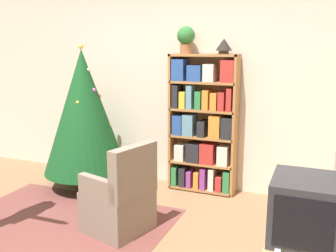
{
  "coord_description": "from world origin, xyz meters",
  "views": [
    {
      "loc": [
        1.81,
        -2.42,
        1.82
      ],
      "look_at": [
        0.43,
        0.97,
        1.05
      ],
      "focal_mm": 40.0,
      "sensor_mm": 36.0,
      "label": 1
    }
  ],
  "objects_px": {
    "christmas_tree": "(84,112)",
    "table_lamp": "(224,45)",
    "potted_plant": "(186,38)",
    "television": "(305,209)",
    "armchair": "(121,201)",
    "bookshelf": "(203,125)"
  },
  "relations": [
    {
      "from": "christmas_tree",
      "to": "table_lamp",
      "type": "height_order",
      "value": "table_lamp"
    },
    {
      "from": "christmas_tree",
      "to": "potted_plant",
      "type": "distance_m",
      "value": 1.6
    },
    {
      "from": "christmas_tree",
      "to": "table_lamp",
      "type": "distance_m",
      "value": 1.94
    },
    {
      "from": "potted_plant",
      "to": "table_lamp",
      "type": "xyz_separation_m",
      "value": [
        0.48,
        0.0,
        -0.09
      ]
    },
    {
      "from": "television",
      "to": "potted_plant",
      "type": "height_order",
      "value": "potted_plant"
    },
    {
      "from": "potted_plant",
      "to": "christmas_tree",
      "type": "bearing_deg",
      "value": -159.61
    },
    {
      "from": "christmas_tree",
      "to": "potted_plant",
      "type": "bearing_deg",
      "value": 20.39
    },
    {
      "from": "table_lamp",
      "to": "christmas_tree",
      "type": "bearing_deg",
      "value": -165.03
    },
    {
      "from": "potted_plant",
      "to": "table_lamp",
      "type": "height_order",
      "value": "potted_plant"
    },
    {
      "from": "television",
      "to": "potted_plant",
      "type": "xyz_separation_m",
      "value": [
        -1.53,
        1.85,
        1.2
      ]
    },
    {
      "from": "christmas_tree",
      "to": "potted_plant",
      "type": "relative_size",
      "value": 5.68
    },
    {
      "from": "television",
      "to": "potted_plant",
      "type": "bearing_deg",
      "value": 129.57
    },
    {
      "from": "christmas_tree",
      "to": "armchair",
      "type": "relative_size",
      "value": 2.03
    },
    {
      "from": "television",
      "to": "potted_plant",
      "type": "distance_m",
      "value": 2.69
    },
    {
      "from": "television",
      "to": "table_lamp",
      "type": "xyz_separation_m",
      "value": [
        -1.06,
        1.85,
        1.11
      ]
    },
    {
      "from": "armchair",
      "to": "table_lamp",
      "type": "height_order",
      "value": "table_lamp"
    },
    {
      "from": "armchair",
      "to": "television",
      "type": "bearing_deg",
      "value": 89.92
    },
    {
      "from": "television",
      "to": "table_lamp",
      "type": "relative_size",
      "value": 2.52
    },
    {
      "from": "armchair",
      "to": "potted_plant",
      "type": "relative_size",
      "value": 2.8
    },
    {
      "from": "bookshelf",
      "to": "table_lamp",
      "type": "height_order",
      "value": "table_lamp"
    },
    {
      "from": "potted_plant",
      "to": "armchair",
      "type": "bearing_deg",
      "value": -97.92
    },
    {
      "from": "christmas_tree",
      "to": "table_lamp",
      "type": "xyz_separation_m",
      "value": [
        1.69,
        0.45,
        0.84
      ]
    }
  ]
}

